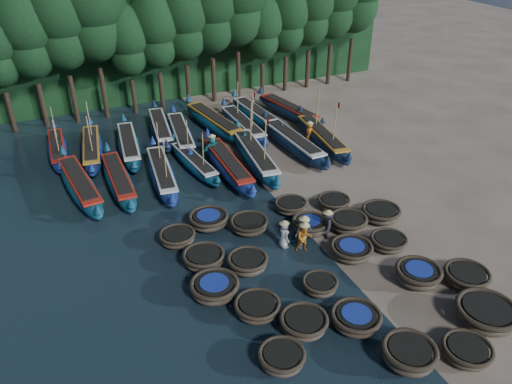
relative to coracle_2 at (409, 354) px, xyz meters
name	(u,v)px	position (x,y,z in m)	size (l,w,h in m)	color
ground	(300,225)	(0.76, 9.91, -0.49)	(120.00, 120.00, 0.00)	gray
foliage_wall	(172,37)	(0.76, 33.41, 4.51)	(40.00, 3.00, 10.00)	black
coracle_2	(409,354)	(0.00, 0.00, 0.00)	(2.58, 2.58, 0.85)	brown
coracle_3	(467,351)	(2.21, -0.71, -0.13)	(2.38, 2.38, 0.63)	brown
coracle_4	(486,313)	(4.31, 0.41, 0.00)	(3.01, 3.01, 0.85)	brown
coracle_5	(282,358)	(-4.41, 1.91, -0.11)	(2.03, 2.03, 0.66)	brown
coracle_6	(304,323)	(-2.79, 3.12, -0.09)	(2.47, 2.47, 0.69)	brown
coracle_7	(356,318)	(-0.72, 2.44, -0.08)	(2.36, 2.36, 0.70)	brown
coracle_8	(418,274)	(3.42, 3.57, -0.02)	(2.61, 2.61, 0.80)	brown
coracle_9	(467,276)	(5.42, 2.60, -0.09)	(2.39, 2.39, 0.69)	brown
coracle_10	(215,288)	(-5.39, 6.57, -0.05)	(2.36, 2.36, 0.77)	brown
coracle_11	(257,307)	(-4.14, 4.74, -0.11)	(2.23, 2.23, 0.66)	brown
coracle_12	(320,285)	(-0.99, 4.89, -0.12)	(1.92, 1.92, 0.64)	brown
coracle_13	(351,250)	(1.72, 6.45, -0.09)	(2.53, 2.53, 0.69)	brown
coracle_14	(388,242)	(3.82, 6.26, -0.11)	(2.24, 2.24, 0.67)	brown
coracle_15	(204,258)	(-5.13, 8.81, -0.07)	(2.24, 2.24, 0.73)	brown
coracle_16	(248,262)	(-3.34, 7.62, -0.06)	(2.18, 2.18, 0.75)	brown
coracle_17	(310,225)	(0.88, 9.12, -0.04)	(1.96, 1.96, 0.78)	brown
coracle_18	(348,222)	(2.85, 8.46, -0.01)	(2.12, 2.12, 0.83)	brown
coracle_19	(381,213)	(5.04, 8.55, -0.06)	(2.15, 2.15, 0.75)	brown
coracle_20	(177,237)	(-5.78, 11.04, -0.11)	(1.89, 1.89, 0.66)	brown
coracle_21	(209,220)	(-3.80, 11.82, -0.05)	(2.62, 2.62, 0.75)	brown
coracle_22	(249,224)	(-1.98, 10.55, -0.08)	(2.34, 2.34, 0.71)	brown
coracle_23	(291,206)	(0.92, 11.33, -0.11)	(1.86, 1.86, 0.66)	brown
coracle_24	(334,202)	(3.31, 10.63, -0.11)	(1.89, 1.89, 0.66)	brown
long_boat_1	(80,185)	(-9.62, 18.31, 0.10)	(2.49, 8.68, 1.54)	#0F4456
long_boat_2	(119,179)	(-7.38, 18.07, 0.06)	(1.50, 8.21, 1.44)	#0F4456
long_boat_3	(162,173)	(-4.76, 17.73, 0.07)	(2.34, 8.23, 3.52)	navy
long_boat_4	(194,162)	(-2.43, 18.46, 0.00)	(2.02, 7.22, 3.09)	#0F4456
long_boat_5	(228,165)	(-0.63, 17.04, 0.10)	(1.77, 8.80, 1.55)	navy
long_boat_6	(255,156)	(1.46, 17.42, 0.13)	(2.66, 9.11, 3.89)	#0F4456
long_boat_7	(293,142)	(4.78, 18.32, 0.12)	(1.92, 9.04, 1.59)	#0F1E37
long_boat_8	(322,138)	(7.05, 18.22, 0.11)	(2.56, 8.77, 3.75)	#0F1E37
long_boat_9	(58,149)	(-10.35, 24.18, 0.02)	(1.56, 7.46, 3.17)	navy
long_boat_10	(92,149)	(-8.21, 23.20, 0.07)	(2.49, 8.18, 3.50)	navy
long_boat_11	(129,145)	(-5.77, 22.68, 0.07)	(2.40, 8.32, 1.47)	#0F4456
long_boat_12	(161,128)	(-3.02, 24.64, 0.07)	(2.56, 8.28, 1.47)	#0F1E37
long_boat_13	(181,134)	(-1.94, 22.97, 0.08)	(2.65, 8.40, 1.49)	navy
long_boat_14	(214,122)	(0.99, 23.99, 0.13)	(2.92, 9.11, 1.62)	#0F4456
long_boat_15	(243,125)	(2.80, 22.65, 0.09)	(1.52, 8.50, 3.61)	navy
long_boat_16	(256,115)	(4.62, 24.23, 0.08)	(2.00, 8.38, 1.48)	#0F4456
long_boat_17	(289,110)	(7.38, 23.92, 0.09)	(2.91, 8.45, 1.51)	#0F1E37
fisherman_0	(284,233)	(-0.96, 8.52, 0.34)	(0.52, 0.75, 1.72)	beige
fisherman_1	(304,229)	(0.10, 8.34, 0.40)	(0.59, 0.52, 1.74)	#186866
fisherman_2	(304,237)	(-0.21, 7.81, 0.38)	(0.94, 0.83, 1.82)	#C06819
fisherman_3	(327,224)	(1.43, 8.32, 0.36)	(1.05, 1.20, 1.82)	black
fisherman_4	(303,231)	(-0.08, 8.13, 0.46)	(1.12, 0.67, 1.98)	beige
fisherman_5	(212,147)	(-0.86, 19.26, 0.44)	(1.75, 1.05, 2.00)	#186866
fisherman_6	(309,132)	(6.44, 18.99, 0.37)	(0.86, 0.92, 1.79)	#C06819
tree_2	(26,30)	(-10.64, 29.91, 6.83)	(4.51, 4.51, 10.63)	black
tree_3	(58,17)	(-8.34, 29.91, 7.51)	(4.92, 4.92, 11.60)	black
tree_4	(90,5)	(-6.04, 29.91, 8.18)	(5.34, 5.34, 12.58)	black
tree_5	(127,40)	(-3.74, 29.91, 5.48)	(3.68, 3.68, 8.68)	black
tree_6	(155,28)	(-1.44, 29.91, 6.16)	(4.09, 4.09, 9.65)	black
tree_7	(183,16)	(0.86, 29.91, 6.83)	(4.51, 4.51, 10.63)	black
tree_8	(210,5)	(3.16, 29.91, 7.51)	(4.92, 4.92, 11.60)	black
tree_10	(263,26)	(7.76, 29.91, 5.48)	(3.68, 3.68, 8.68)	black
tree_11	(287,16)	(10.06, 29.91, 6.16)	(4.09, 4.09, 9.65)	black
tree_12	(311,5)	(12.36, 29.91, 6.83)	(4.51, 4.51, 10.63)	black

